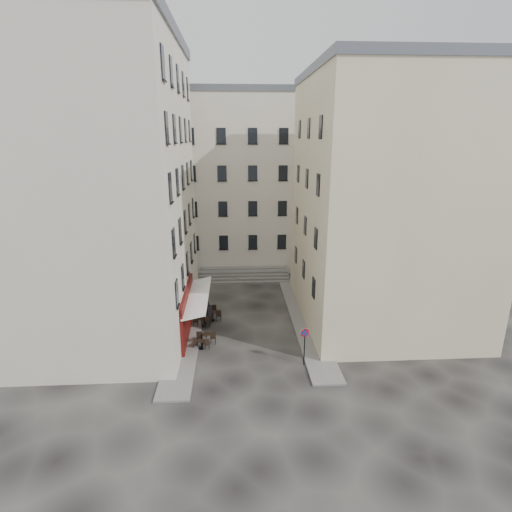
{
  "coord_description": "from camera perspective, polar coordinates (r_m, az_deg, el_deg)",
  "views": [
    {
      "loc": [
        -0.94,
        -25.79,
        13.95
      ],
      "look_at": [
        0.76,
        4.0,
        5.0
      ],
      "focal_mm": 28.0,
      "sensor_mm": 36.0,
      "label": 1
    }
  ],
  "objects": [
    {
      "name": "building_back",
      "position": [
        45.03,
        -3.38,
        10.76
      ],
      "size": [
        18.2,
        10.2,
        18.6
      ],
      "color": "beige",
      "rests_on": "ground"
    },
    {
      "name": "sidewalk_left",
      "position": [
        33.06,
        -9.24,
        -8.38
      ],
      "size": [
        2.0,
        22.0,
        0.12
      ],
      "primitive_type": "cube",
      "color": "slate",
      "rests_on": "ground"
    },
    {
      "name": "no_parking_sign",
      "position": [
        25.6,
        6.98,
        -11.74
      ],
      "size": [
        0.58,
        0.16,
        2.56
      ],
      "rotation": [
        0.0,
        0.0,
        0.2
      ],
      "color": "black",
      "rests_on": "ground"
    },
    {
      "name": "bistro_table_b",
      "position": [
        28.69,
        -7.12,
        -11.44
      ],
      "size": [
        1.34,
        0.63,
        0.95
      ],
      "color": "black",
      "rests_on": "ground"
    },
    {
      "name": "cafe_storefront",
      "position": [
        29.58,
        -9.61,
        -7.64
      ],
      "size": [
        1.74,
        7.3,
        3.5
      ],
      "color": "#450A09",
      "rests_on": "ground"
    },
    {
      "name": "bistro_table_a",
      "position": [
        28.08,
        -7.82,
        -12.3
      ],
      "size": [
        1.13,
        0.53,
        0.8
      ],
      "color": "black",
      "rests_on": "ground"
    },
    {
      "name": "bistro_table_e",
      "position": [
        32.98,
        -6.77,
        -7.58
      ],
      "size": [
        1.26,
        0.59,
        0.89
      ],
      "color": "black",
      "rests_on": "ground"
    },
    {
      "name": "bistro_table_d",
      "position": [
        31.89,
        -6.19,
        -8.39
      ],
      "size": [
        1.33,
        0.63,
        0.94
      ],
      "color": "black",
      "rests_on": "ground"
    },
    {
      "name": "bollard_far",
      "position": [
        34.59,
        -6.88,
        -6.27
      ],
      "size": [
        0.12,
        0.12,
        0.98
      ],
      "color": "black",
      "rests_on": "ground"
    },
    {
      "name": "bistro_table_c",
      "position": [
        31.01,
        -7.76,
        -9.23
      ],
      "size": [
        1.31,
        0.62,
        0.92
      ],
      "color": "black",
      "rests_on": "ground"
    },
    {
      "name": "building_left",
      "position": [
        30.55,
        -21.73,
        8.69
      ],
      "size": [
        12.2,
        16.2,
        20.6
      ],
      "color": "beige",
      "rests_on": "ground"
    },
    {
      "name": "building_right",
      "position": [
        31.78,
        18.03,
        7.49
      ],
      "size": [
        12.2,
        14.2,
        18.6
      ],
      "color": "beige",
      "rests_on": "ground"
    },
    {
      "name": "ground",
      "position": [
        29.34,
        -1.06,
        -11.7
      ],
      "size": [
        90.0,
        90.0,
        0.0
      ],
      "primitive_type": "plane",
      "color": "black",
      "rests_on": "ground"
    },
    {
      "name": "bollard_mid",
      "position": [
        31.4,
        -7.25,
        -8.76
      ],
      "size": [
        0.12,
        0.12,
        0.98
      ],
      "color": "black",
      "rests_on": "ground"
    },
    {
      "name": "pedestrian",
      "position": [
        31.49,
        -6.77,
        -8.04
      ],
      "size": [
        0.63,
        0.43,
        1.67
      ],
      "primitive_type": "imported",
      "rotation": [
        0.0,
        0.0,
        3.09
      ],
      "color": "#242228",
      "rests_on": "ground"
    },
    {
      "name": "stone_steps",
      "position": [
        40.7,
        -1.76,
        -2.76
      ],
      "size": [
        9.0,
        3.15,
        0.8
      ],
      "color": "#5E5C59",
      "rests_on": "ground"
    },
    {
      "name": "sidewalk_right",
      "position": [
        32.43,
        6.79,
        -8.79
      ],
      "size": [
        2.0,
        18.0,
        0.12
      ],
      "primitive_type": "cube",
      "color": "slate",
      "rests_on": "ground"
    },
    {
      "name": "bollard_near",
      "position": [
        28.29,
        -7.72,
        -11.8
      ],
      "size": [
        0.12,
        0.12,
        0.98
      ],
      "color": "black",
      "rests_on": "ground"
    }
  ]
}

